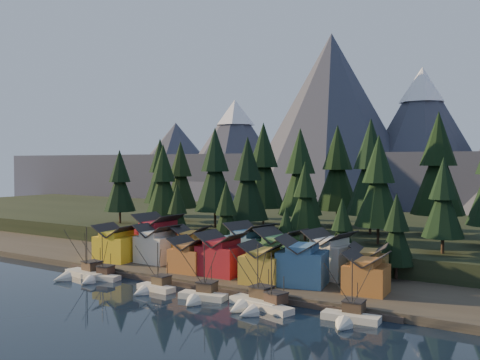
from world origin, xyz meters
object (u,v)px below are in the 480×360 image
Objects in this scene: boat_1 at (98,271)px; house_back_1 at (191,243)px; boat_2 at (153,281)px; boat_0 at (80,267)px; house_front_0 at (117,242)px; boat_5 at (264,300)px; house_back_0 at (158,234)px; boat_3 at (200,289)px; boat_6 at (349,309)px; house_front_1 at (157,242)px; boat_4 at (252,294)px.

house_back_1 is at bearing 58.70° from boat_1.
boat_0 is at bearing -177.60° from boat_2.
boat_0 is 13.93m from house_front_0.
house_front_0 is (-50.40, 13.83, 4.07)m from boat_5.
house_back_0 is (4.66, 9.98, 1.07)m from house_front_0.
boat_3 is 1.03× the size of boat_5.
boat_6 is at bearing -20.03° from house_back_0.
boat_0 reaches higher than house_front_1.
house_back_1 reaches higher than boat_2.
boat_2 is 22.54m from boat_4.
boat_6 is at bearing 6.62° from boat_2.
boat_3 is at bearing -63.09° from house_back_1.
house_back_1 is (14.37, 21.79, 3.75)m from boat_0.
boat_6 reaches higher than boat_5.
house_back_0 reaches higher than boat_3.
boat_1 is 1.16× the size of house_front_1.
boat_2 is 0.93× the size of boat_3.
boat_5 reaches higher than boat_2.
boat_5 is at bearing 7.27° from boat_0.
boat_2 is 24.03m from house_back_1.
boat_5 is (13.78, 0.13, -0.13)m from boat_3.
house_back_0 is 1.14× the size of house_back_1.
boat_5 is at bearing -10.32° from boat_1.
boat_4 is 41.16m from house_front_1.
boat_4 is at bearing -8.46° from boat_1.
boat_0 reaches higher than boat_2.
boat_2 is at bearing -85.21° from house_back_1.
boat_0 is at bearing -111.96° from house_front_1.
boat_4 reaches higher than boat_1.
boat_2 is 1.17× the size of house_front_1.
boat_1 is at bearing -172.34° from boat_4.
boat_5 is 51.81m from house_back_0.
house_back_1 is at bearing 152.37° from boat_4.
boat_0 is 1.26× the size of house_front_0.
house_back_0 is at bearing 155.41° from boat_6.
boat_0 is 5.61m from boat_1.
boat_1 is 16.75m from boat_2.
house_back_1 is (6.96, 4.36, -0.21)m from house_front_1.
boat_3 is 1.20× the size of house_back_1.
boat_0 reaches higher than house_back_1.
boat_3 is 1.17× the size of house_front_0.
house_back_0 reaches higher than boat_2.
house_back_0 is at bearing 167.64° from boat_5.
house_front_1 is at bearing 171.30° from boat_5.
house_front_1 is at bearing 16.94° from house_front_0.
boat_0 is 1.08× the size of boat_3.
boat_0 is 1.11× the size of boat_5.
house_back_1 is at bearing 152.46° from boat_6.
house_front_1 reaches higher than boat_1.
boat_5 is 52.42m from house_front_0.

